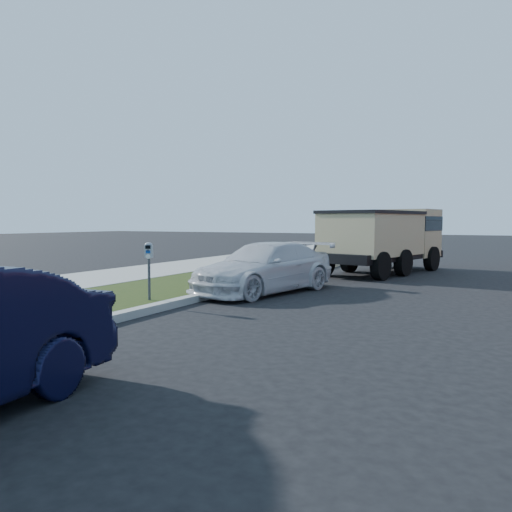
% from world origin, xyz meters
% --- Properties ---
extents(ground, '(120.00, 120.00, 0.00)m').
position_xyz_m(ground, '(0.00, 0.00, 0.00)').
color(ground, black).
rests_on(ground, ground).
extents(streetside, '(6.12, 50.00, 0.15)m').
position_xyz_m(streetside, '(-5.57, 2.00, 0.07)').
color(streetside, gray).
rests_on(streetside, ground).
extents(parking_meter, '(0.20, 0.17, 1.21)m').
position_xyz_m(parking_meter, '(-3.09, -0.52, 0.99)').
color(parking_meter, '#3F4247').
rests_on(parking_meter, ground).
extents(white_wagon, '(2.66, 4.51, 1.22)m').
position_xyz_m(white_wagon, '(-1.90, 2.46, 0.61)').
color(white_wagon, silver).
rests_on(white_wagon, ground).
extents(dump_truck, '(3.33, 5.88, 2.18)m').
position_xyz_m(dump_truck, '(-0.35, 8.63, 1.23)').
color(dump_truck, black).
rests_on(dump_truck, ground).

